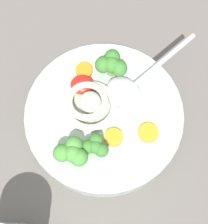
% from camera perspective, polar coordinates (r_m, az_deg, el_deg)
% --- Properties ---
extents(table_slab, '(1.29, 1.29, 0.03)m').
position_cam_1_polar(table_slab, '(0.50, -4.40, -5.98)').
color(table_slab, '#5B5651').
rests_on(table_slab, ground).
extents(soup_bowl, '(0.24, 0.24, 0.05)m').
position_cam_1_polar(soup_bowl, '(0.47, -0.00, -1.09)').
color(soup_bowl, '#9EB2A3').
rests_on(soup_bowl, table_slab).
extents(noodle_pile, '(0.09, 0.09, 0.04)m').
position_cam_1_polar(noodle_pile, '(0.44, -2.75, 1.61)').
color(noodle_pile, beige).
rests_on(noodle_pile, soup_bowl).
extents(soup_spoon, '(0.14, 0.15, 0.02)m').
position_cam_1_polar(soup_spoon, '(0.45, 5.23, 4.71)').
color(soup_spoon, '#B7B7BC').
rests_on(soup_spoon, soup_bowl).
extents(chili_sauce_dollop, '(0.04, 0.03, 0.02)m').
position_cam_1_polar(chili_sauce_dollop, '(0.45, -4.11, 5.18)').
color(chili_sauce_dollop, red).
rests_on(chili_sauce_dollop, soup_bowl).
extents(broccoli_floret_left, '(0.05, 0.04, 0.04)m').
position_cam_1_polar(broccoli_floret_left, '(0.45, 1.41, 9.02)').
color(broccoli_floret_left, '#7A9E60').
rests_on(broccoli_floret_left, soup_bowl).
extents(broccoli_floret_front, '(0.04, 0.03, 0.03)m').
position_cam_1_polar(broccoli_floret_front, '(0.41, -1.66, -6.47)').
color(broccoli_floret_front, '#7A9E60').
rests_on(broccoli_floret_front, soup_bowl).
extents(broccoli_floret_rear, '(0.05, 0.04, 0.04)m').
position_cam_1_polar(broccoli_floret_rear, '(0.41, -6.24, -7.56)').
color(broccoli_floret_rear, '#7A9E60').
rests_on(broccoli_floret_rear, soup_bowl).
extents(carrot_slice_center, '(0.03, 0.03, 0.01)m').
position_cam_1_polar(carrot_slice_center, '(0.43, 1.83, -4.83)').
color(carrot_slice_center, orange).
rests_on(carrot_slice_center, soup_bowl).
extents(carrot_slice_far, '(0.03, 0.03, 0.01)m').
position_cam_1_polar(carrot_slice_far, '(0.47, -3.16, 7.83)').
color(carrot_slice_far, orange).
rests_on(carrot_slice_far, soup_bowl).
extents(carrot_slice_extra_a, '(0.03, 0.03, 0.00)m').
position_cam_1_polar(carrot_slice_extra_a, '(0.44, 8.41, -3.90)').
color(carrot_slice_extra_a, orange).
rests_on(carrot_slice_extra_a, soup_bowl).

